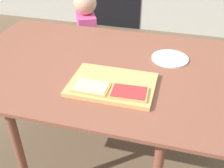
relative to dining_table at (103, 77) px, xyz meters
name	(u,v)px	position (x,y,z in m)	size (l,w,h in m)	color
ground_plane	(105,159)	(0.00, 0.00, -0.69)	(16.00, 16.00, 0.00)	brown
dining_table	(103,77)	(0.00, 0.00, 0.00)	(1.59, 1.00, 0.76)	brown
cutting_board	(112,84)	(0.10, -0.18, 0.09)	(0.41, 0.29, 0.02)	tan
pizza_slice_near_right	(129,93)	(0.20, -0.25, 0.10)	(0.18, 0.12, 0.01)	#DC9E55
pizza_slice_near_left	(91,87)	(0.02, -0.25, 0.10)	(0.17, 0.12, 0.01)	#DC9E55
plate_white_right	(170,58)	(0.35, 0.17, 0.08)	(0.21, 0.21, 0.01)	white
child_left	(87,39)	(-0.37, 0.74, -0.14)	(0.23, 0.28, 0.94)	#35344D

